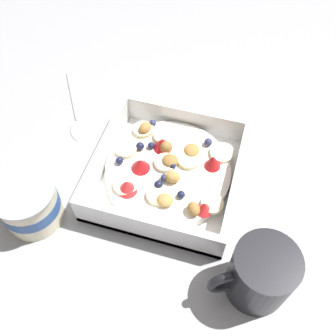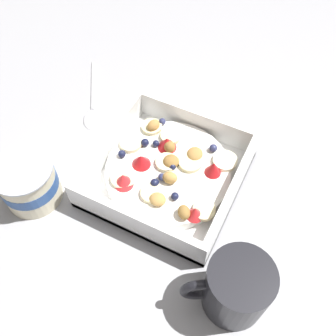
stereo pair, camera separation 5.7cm
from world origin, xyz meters
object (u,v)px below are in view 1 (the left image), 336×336
yogurt_cup (29,204)px  spoon (77,118)px  coffee_mug (259,274)px  fruit_bowl (168,172)px

yogurt_cup → spoon: bearing=-83.9°
yogurt_cup → coffee_mug: size_ratio=0.85×
coffee_mug → spoon: bearing=-30.8°
yogurt_cup → fruit_bowl: bearing=-145.1°
fruit_bowl → spoon: fruit_bowl is taller
spoon → fruit_bowl: bearing=158.4°
fruit_bowl → yogurt_cup: yogurt_cup is taller
fruit_bowl → yogurt_cup: size_ratio=2.44×
spoon → yogurt_cup: bearing=96.1°
fruit_bowl → coffee_mug: bearing=139.9°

